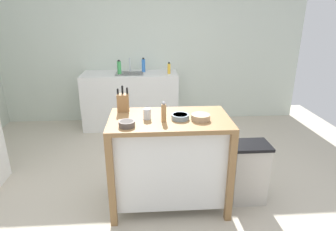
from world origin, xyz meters
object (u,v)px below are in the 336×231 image
Objects in this scene: bowl_ceramic_small at (201,117)px; bottle_dish_soap at (119,67)px; bottle_hand_soap at (143,65)px; knife_block at (123,102)px; sink_faucet at (130,65)px; bowl_stoneware_deep at (180,117)px; pepper_grinder at (164,112)px; trash_bin at (248,172)px; bottle_spray_cleaner at (169,68)px; drinking_cup at (147,114)px; bowl_ceramic_wide at (127,124)px; kitchen_island at (169,157)px.

bowl_ceramic_small is 2.36m from bottle_dish_soap.
knife_block is at bearing -94.80° from bottle_hand_soap.
sink_faucet is 0.23m from bottle_hand_soap.
bowl_stoneware_deep is 0.87× the size of pepper_grinder.
pepper_grinder is at bearing -174.52° from trash_bin.
pepper_grinder is at bearing -95.25° from bottle_spray_cleaner.
bottle_hand_soap is at bearing 115.34° from trash_bin.
drinking_cup is 2.31m from sink_faucet.
bowl_ceramic_small is (0.71, -0.29, -0.06)m from knife_block.
pepper_grinder is at bearing -74.88° from bottle_dish_soap.
bottle_spray_cleaner is (0.63, -0.22, -0.03)m from sink_faucet.
bottle_hand_soap reaches higher than drinking_cup.
sink_faucet is (-0.76, 2.35, 0.06)m from bowl_ceramic_small.
bottle_dish_soap reaches higher than drinking_cup.
bottle_hand_soap is (0.11, 2.42, 0.06)m from bowl_ceramic_wide.
knife_block is 0.48m from pepper_grinder.
bowl_ceramic_wide is at bearing -170.02° from bowl_ceramic_small.
bottle_spray_cleaner is (0.40, -0.18, -0.02)m from bottle_hand_soap.
pepper_grinder is 0.80× the size of bottle_hand_soap.
kitchen_island is 2.25m from bottle_dish_soap.
bowl_stoneware_deep is 0.17m from pepper_grinder.
bottle_spray_cleaner is (0.14, 2.06, 0.47)m from kitchen_island.
bowl_ceramic_small reaches higher than bowl_stoneware_deep.
bowl_stoneware_deep is at bearing -4.33° from drinking_cup.
bottle_dish_soap is at bearing 96.43° from knife_block.
bottle_dish_soap is (-0.27, 2.28, 0.06)m from bowl_ceramic_wide.
bowl_ceramic_wide is 2.30m from bottle_spray_cleaner.
bottle_hand_soap reaches higher than bottle_dish_soap.
kitchen_island is 0.50m from drinking_cup.
bottle_hand_soap is 1.04× the size of bottle_dish_soap.
knife_block is 1.16× the size of bottle_dish_soap.
bottle_spray_cleaner is at bearing 84.75° from pepper_grinder.
pepper_grinder is 2.32m from bottle_hand_soap.
bowl_stoneware_deep is (0.47, 0.15, -0.00)m from bowl_ceramic_wide.
bottle_spray_cleaner reaches higher than trash_bin.
knife_block is 1.39× the size of pepper_grinder.
sink_faucet is at bearing 104.10° from bowl_stoneware_deep.
drinking_cup is 2.16m from bottle_dish_soap.
knife_block is at bearing -88.48° from sink_faucet.
sink_faucet is 0.24m from bottle_dish_soap.
bowl_ceramic_wide is 1.41× the size of drinking_cup.
kitchen_island is at bearing 26.55° from bowl_ceramic_wide.
pepper_grinder is (0.32, 0.10, 0.06)m from bowl_ceramic_wide.
kitchen_island is 2.11m from bottle_spray_cleaner.
bowl_stoneware_deep is at bearing -75.90° from sink_faucet.
knife_block is 0.59m from bowl_stoneware_deep.
trash_bin is 2.86× the size of sink_faucet.
bowl_ceramic_small reaches higher than trash_bin.
knife_block is 0.77m from bowl_ceramic_small.
sink_faucet is at bearing 160.57° from bottle_spray_cleaner.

